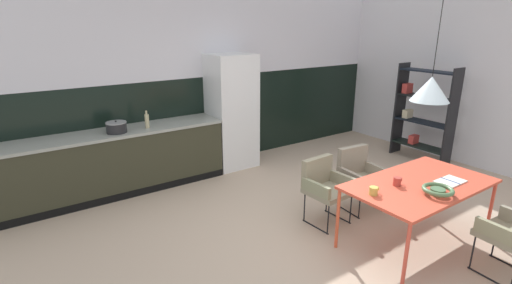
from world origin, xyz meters
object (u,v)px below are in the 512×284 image
Objects in this scene: mug_wide_latte at (397,181)px; open_book at (450,181)px; refrigerator_column at (232,112)px; bottle_spice_small at (147,121)px; fruit_bowl at (438,190)px; armchair_near_window at (324,182)px; dining_table at (420,186)px; pendant_lamp_over_table_near at (431,89)px; open_shelf_unit at (422,112)px; cooking_pot at (116,127)px; mug_glass_clear at (374,191)px; armchair_head_of_table at (358,171)px.

open_book is at bearing -26.04° from mug_wide_latte.
refrigerator_column is 7.45× the size of bottle_spice_small.
open_book is at bearing 13.51° from fruit_bowl.
dining_table is at bearing 113.35° from armchair_near_window.
bottle_spice_small is 3.65m from pendant_lamp_over_table_near.
open_shelf_unit is 3.05m from pendant_lamp_over_table_near.
dining_table is 3.86m from cooking_pot.
dining_table is 13.18× the size of mug_wide_latte.
armchair_near_window is 2.61m from bottle_spice_small.
cooking_pot is 4.99m from open_shelf_unit.
pendant_lamp_over_table_near reaches higher than refrigerator_column.
armchair_near_window reaches higher than open_book.
pendant_lamp_over_table_near is at bearing -53.45° from cooking_pot.
fruit_bowl is 2.39× the size of mug_glass_clear.
refrigerator_column is 3.43m from open_book.
bottle_spice_small is at bearing -176.40° from refrigerator_column.
open_book is 1.04m from pendant_lamp_over_table_near.
mug_glass_clear is (-0.17, -0.84, 0.26)m from armchair_near_window.
armchair_head_of_table is 6.38× the size of mug_glass_clear.
cooking_pot is 0.20× the size of pendant_lamp_over_table_near.
fruit_bowl reaches higher than armchair_near_window.
fruit_bowl is (-0.12, -0.26, 0.09)m from dining_table.
dining_table is 5.07× the size of open_book.
dining_table is at bearing -57.29° from open_shelf_unit.
mug_glass_clear is (-0.24, -3.10, -0.17)m from refrigerator_column.
cooking_pot is 0.17× the size of open_shelf_unit.
pendant_lamp_over_table_near is at bearing -57.77° from open_shelf_unit.
dining_table is at bearing 65.46° from fruit_bowl.
cooking_pot reaches higher than mug_wide_latte.
fruit_bowl is 0.63m from mug_glass_clear.
mug_wide_latte is (0.21, -0.83, 0.26)m from armchair_near_window.
open_shelf_unit reaches higher than dining_table.
armchair_near_window is at bearing -77.42° from open_shelf_unit.
mug_glass_clear is 0.09× the size of pendant_lamp_over_table_near.
open_book is (0.40, 0.10, -0.04)m from fruit_bowl.
armchair_head_of_table reaches higher than dining_table.
cooking_pot is at bearing -36.47° from armchair_head_of_table.
refrigerator_column is at bearing 97.22° from pendant_lamp_over_table_near.
armchair_near_window is at bearing 6.75° from armchair_head_of_table.
pendant_lamp_over_table_near is (1.85, -3.07, 0.70)m from bottle_spice_small.
open_shelf_unit is at bearing -19.19° from bottle_spice_small.
refrigerator_column is 6.20× the size of fruit_bowl.
fruit_bowl is at bearing -114.54° from dining_table.
armchair_near_window is 6.26× the size of mug_glass_clear.
fruit_bowl reaches higher than open_book.
dining_table is 2.95m from open_shelf_unit.
armchair_head_of_table is 1.15m from open_book.
refrigerator_column is 1.88m from cooking_pot.
fruit_bowl is at bearing -62.75° from bottle_spice_small.
dining_table is 0.30m from fruit_bowl.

